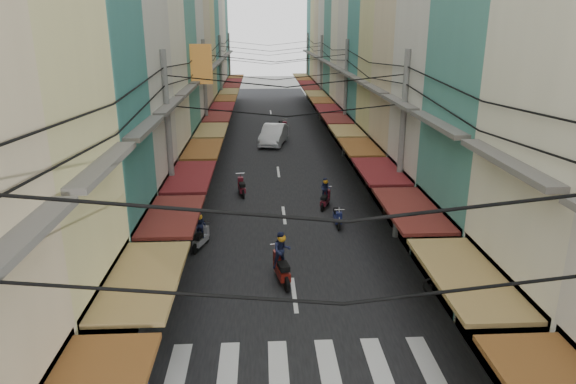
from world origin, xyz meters
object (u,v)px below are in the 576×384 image
object	(u,v)px
bicycle	(449,295)
market_umbrella	(524,291)
traffic_sign	(459,260)
white_car	(274,144)

from	to	relation	value
bicycle	market_umbrella	xyz separation A→B (m)	(0.59, -3.62, 2.15)
bicycle	traffic_sign	world-z (taller)	traffic_sign
traffic_sign	market_umbrella	bearing A→B (deg)	-73.24
white_car	bicycle	distance (m)	25.13
bicycle	traffic_sign	size ratio (longest dim) A/B	0.70
white_car	market_umbrella	xyz separation A→B (m)	(6.18, -28.12, 2.15)
market_umbrella	traffic_sign	bearing A→B (deg)	106.76
bicycle	market_umbrella	world-z (taller)	market_umbrella
bicycle	traffic_sign	bearing A→B (deg)	175.08
traffic_sign	white_car	bearing A→B (deg)	101.93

